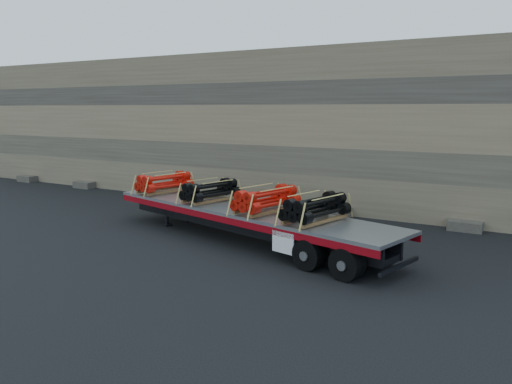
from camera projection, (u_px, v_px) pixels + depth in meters
The scene contains 7 objects.
ground at pixel (236, 235), 17.74m from camera, with size 120.00×120.00×0.00m, color black.
rock_wall at pixel (311, 129), 22.72m from camera, with size 44.00×3.00×7.00m, color #7A6B54.
trailer at pixel (245, 224), 16.82m from camera, with size 11.50×2.21×1.15m, color #A0A3A7, non-canonical shape.
bundle_front at pixel (164, 183), 19.74m from camera, with size 1.05×2.10×0.74m, color red, non-canonical shape.
bundle_midfront at pixel (210, 191), 17.84m from camera, with size 1.02×2.04×0.72m, color black, non-canonical shape.
bundle_midrear at pixel (266, 200), 15.97m from camera, with size 1.10×2.19×0.78m, color red, non-canonical shape.
bundle_rear at pixel (316, 209), 14.63m from camera, with size 1.07×2.14×0.76m, color black, non-canonical shape.
Camera 1 is at (9.19, -14.61, 4.45)m, focal length 35.00 mm.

